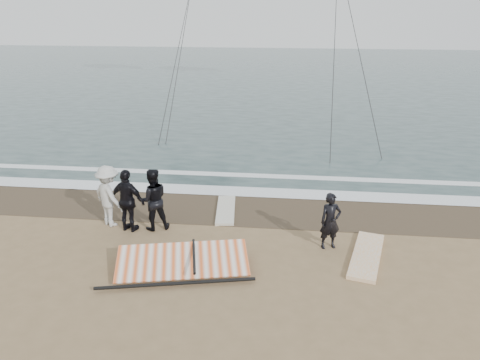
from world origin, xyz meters
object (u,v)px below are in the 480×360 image
object	(u,v)px
board_cream	(226,210)
sail_rig	(182,261)
board_white	(367,255)
man_main	(330,221)

from	to	relation	value
board_cream	sail_rig	bearing A→B (deg)	-106.20
board_white	sail_rig	distance (m)	5.00
man_main	board_cream	size ratio (longest dim) A/B	0.75
man_main	sail_rig	distance (m)	4.21
man_main	board_cream	bearing A→B (deg)	129.56
board_white	sail_rig	size ratio (longest dim) A/B	0.67
board_cream	sail_rig	world-z (taller)	sail_rig
board_white	board_cream	world-z (taller)	board_white
man_main	board_cream	distance (m)	3.90
man_main	sail_rig	size ratio (longest dim) A/B	0.43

